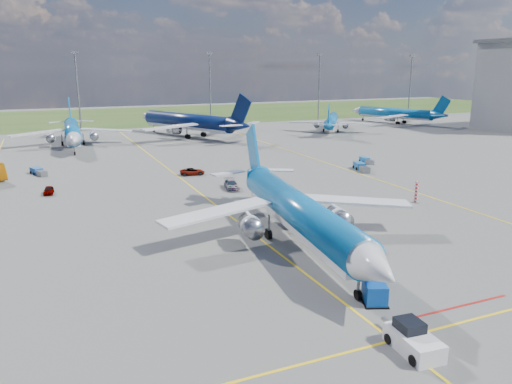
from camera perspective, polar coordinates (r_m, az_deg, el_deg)
name	(u,v)px	position (r m, az deg, el deg)	size (l,w,h in m)	color
ground	(271,247)	(52.63, 1.70, -6.32)	(400.00, 400.00, 0.00)	#555553
grass_strip	(100,117)	(196.59, -17.35, 8.17)	(400.00, 80.00, 0.01)	#2D4719
taxiway_lines	(196,189)	(77.55, -6.89, 0.34)	(60.25, 160.00, 0.02)	yellow
floodlight_masts	(147,86)	(157.78, -12.32, 11.73)	(202.20, 0.50, 22.70)	slate
warning_post	(416,192)	(72.54, 17.85, -0.01)	(0.50, 0.50, 3.00)	red
bg_jet_nnw	(74,147)	(125.91, -20.13, 4.90)	(29.75, 39.05, 10.23)	#0B61A4
bg_jet_n	(188,137)	(136.41, -7.74, 6.29)	(34.31, 45.03, 11.79)	#081642
bg_jet_ne	(331,131)	(148.55, 8.58, 6.90)	(25.34, 33.26, 8.71)	#0B61A4
bg_jet_ene	(394,123)	(173.72, 15.52, 7.58)	(27.49, 36.08, 9.45)	#0B61A4
main_airliner	(298,244)	(53.59, 4.83, -5.98)	(30.83, 40.46, 10.60)	#0B61A4
pushback_tug	(413,340)	(36.09, 17.49, -15.79)	(2.45, 5.84, 1.95)	silver
uld_container	(375,293)	(41.69, 13.42, -11.18)	(1.68, 2.10, 1.68)	#0C48AB
service_car_a	(49,190)	(80.09, -22.62, 0.18)	(1.34, 3.32, 1.13)	#999999
service_car_b	(192,172)	(87.72, -7.28, 2.34)	(1.98, 4.29, 1.19)	#999999
service_car_c	(231,185)	(77.03, -2.83, 0.84)	(1.91, 4.69, 1.36)	#999999
baggage_tug_w	(361,167)	(92.95, 11.94, 2.80)	(2.98, 5.73, 1.24)	#19579A
baggage_tug_c	(38,172)	(95.14, -23.61, 2.14)	(2.93, 5.14, 1.12)	#1A50A1
baggage_tug_e	(366,161)	(100.34, 12.49, 3.53)	(1.90, 4.51, 0.98)	#1B66A7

